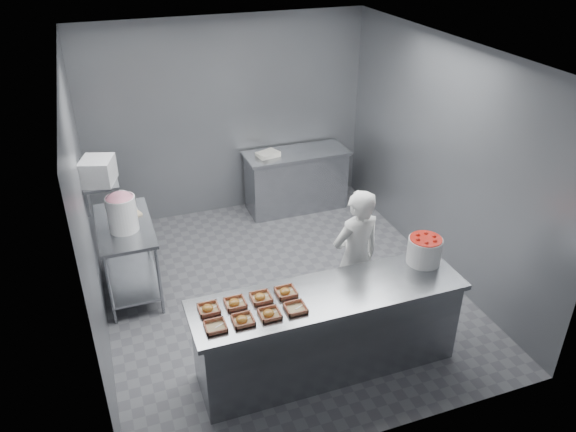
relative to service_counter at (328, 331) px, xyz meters
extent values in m
plane|color=#4C4C51|center=(0.00, 1.35, -0.45)|extent=(4.50, 4.50, 0.00)
plane|color=white|center=(0.00, 1.35, 2.35)|extent=(4.50, 4.50, 0.00)
cube|color=slate|center=(0.00, 3.60, 0.95)|extent=(4.00, 0.04, 2.80)
cube|color=slate|center=(-2.00, 1.35, 0.95)|extent=(0.04, 4.50, 2.80)
cube|color=slate|center=(2.00, 1.35, 0.95)|extent=(0.04, 4.50, 2.80)
cube|color=slate|center=(0.00, 0.00, 0.42)|extent=(2.60, 0.70, 0.05)
cube|color=slate|center=(0.00, 0.00, -0.03)|extent=(2.50, 0.64, 0.85)
cube|color=slate|center=(-1.65, 1.95, 0.43)|extent=(0.60, 1.20, 0.04)
cube|color=slate|center=(-1.65, 1.95, -0.25)|extent=(0.56, 1.15, 0.03)
cylinder|color=slate|center=(-1.91, 1.39, -0.01)|extent=(0.04, 0.04, 0.88)
cylinder|color=slate|center=(-1.39, 1.39, -0.01)|extent=(0.04, 0.04, 0.88)
cylinder|color=slate|center=(-1.91, 2.51, -0.01)|extent=(0.04, 0.04, 0.88)
cylinder|color=slate|center=(-1.39, 2.51, -0.01)|extent=(0.04, 0.04, 0.88)
cube|color=slate|center=(0.90, 3.25, 0.42)|extent=(1.50, 0.60, 0.05)
cube|color=slate|center=(0.90, 3.25, -0.03)|extent=(1.44, 0.55, 0.85)
cube|color=slate|center=(-1.82, 1.95, 1.10)|extent=(0.35, 0.90, 0.03)
cube|color=tan|center=(-1.10, -0.12, 0.47)|extent=(0.18, 0.18, 0.04)
cube|color=white|center=(-1.06, -0.11, 0.46)|extent=(0.10, 0.06, 0.00)
cube|color=tan|center=(-0.86, -0.12, 0.47)|extent=(0.18, 0.18, 0.04)
cube|color=white|center=(-0.82, -0.11, 0.46)|extent=(0.10, 0.06, 0.00)
ellipsoid|color=#BA6E2E|center=(-0.87, -0.12, 0.48)|extent=(0.10, 0.10, 0.05)
cube|color=tan|center=(-0.62, -0.12, 0.47)|extent=(0.18, 0.18, 0.04)
cube|color=white|center=(-0.58, -0.11, 0.46)|extent=(0.10, 0.06, 0.00)
ellipsoid|color=#BA6E2E|center=(-0.63, -0.12, 0.48)|extent=(0.10, 0.10, 0.05)
cube|color=tan|center=(-0.38, -0.12, 0.47)|extent=(0.18, 0.18, 0.04)
cube|color=white|center=(-0.34, -0.11, 0.46)|extent=(0.10, 0.06, 0.00)
cube|color=tan|center=(-1.10, 0.12, 0.47)|extent=(0.18, 0.18, 0.04)
cube|color=white|center=(-1.06, 0.14, 0.46)|extent=(0.10, 0.06, 0.00)
ellipsoid|color=#BA6E2E|center=(-1.11, 0.12, 0.48)|extent=(0.10, 0.10, 0.05)
cube|color=tan|center=(-0.86, 0.12, 0.47)|extent=(0.18, 0.18, 0.04)
cube|color=white|center=(-0.82, 0.14, 0.46)|extent=(0.10, 0.06, 0.00)
ellipsoid|color=#BA6E2E|center=(-0.87, 0.12, 0.48)|extent=(0.10, 0.10, 0.05)
cube|color=tan|center=(-0.62, 0.12, 0.47)|extent=(0.18, 0.18, 0.04)
cube|color=white|center=(-0.58, 0.14, 0.46)|extent=(0.10, 0.06, 0.00)
ellipsoid|color=#BA6E2E|center=(-0.63, 0.12, 0.48)|extent=(0.10, 0.10, 0.05)
cube|color=tan|center=(-0.38, 0.12, 0.47)|extent=(0.18, 0.18, 0.04)
cube|color=white|center=(-0.34, 0.14, 0.46)|extent=(0.10, 0.06, 0.00)
ellipsoid|color=#BA6E2E|center=(-0.39, 0.12, 0.48)|extent=(0.10, 0.10, 0.05)
imported|color=white|center=(0.56, 0.60, 0.33)|extent=(0.63, 0.46, 1.57)
cylinder|color=white|center=(1.08, 0.15, 0.58)|extent=(0.34, 0.34, 0.27)
cylinder|color=red|center=(1.08, 0.15, 0.71)|extent=(0.32, 0.32, 0.04)
cylinder|color=white|center=(-1.65, 1.82, 0.65)|extent=(0.32, 0.32, 0.40)
cylinder|color=#DC6E8D|center=(-1.65, 1.82, 0.84)|extent=(0.29, 0.29, 0.02)
torus|color=slate|center=(-1.65, 1.82, 0.77)|extent=(0.33, 0.01, 0.33)
cylinder|color=white|center=(-1.61, 2.24, 0.46)|extent=(0.30, 0.30, 0.02)
cube|color=#CCB28C|center=(-1.51, 2.13, 0.46)|extent=(0.17, 0.16, 0.02)
cube|color=gray|center=(-1.82, 1.68, 1.24)|extent=(0.39, 0.42, 0.26)
cube|color=silver|center=(0.47, 3.25, 0.48)|extent=(0.34, 0.28, 0.06)
camera|label=1|loc=(-1.78, -3.78, 3.56)|focal=35.00mm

